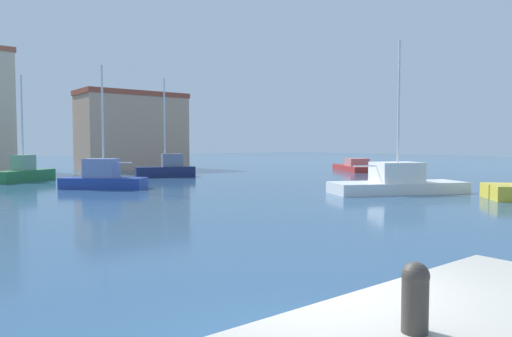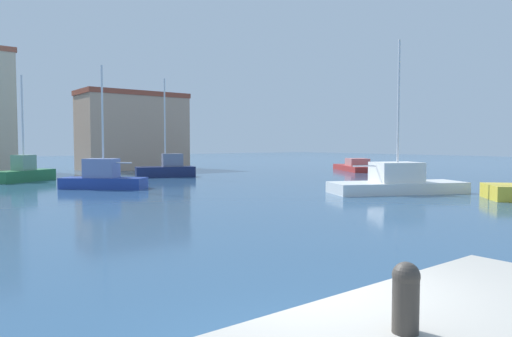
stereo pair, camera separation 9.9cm
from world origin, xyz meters
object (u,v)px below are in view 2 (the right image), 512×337
object	(u,v)px
motorboat_red_mid_harbor	(355,167)
sailboat_navy_distant_east	(167,169)
sailboat_blue_near_pier	(103,177)
mooring_bollard	(406,294)
sailboat_green_distant_north	(24,172)
sailboat_white_behind_lamppost	(397,182)

from	to	relation	value
motorboat_red_mid_harbor	sailboat_navy_distant_east	world-z (taller)	sailboat_navy_distant_east
sailboat_blue_near_pier	sailboat_navy_distant_east	distance (m)	9.98
mooring_bollard	sailboat_green_distant_north	xyz separation A→B (m)	(4.05, 34.14, -0.73)
sailboat_green_distant_north	sailboat_navy_distant_east	size ratio (longest dim) A/B	0.95
mooring_bollard	sailboat_navy_distant_east	size ratio (longest dim) A/B	0.08
sailboat_green_distant_north	sailboat_navy_distant_east	xyz separation A→B (m)	(10.18, -2.20, 0.01)
mooring_bollard	motorboat_red_mid_harbor	bearing A→B (deg)	40.45
sailboat_green_distant_north	mooring_bollard	bearing A→B (deg)	-96.77
sailboat_green_distant_north	sailboat_white_behind_lamppost	xyz separation A→B (m)	(14.34, -21.16, -0.05)
motorboat_red_mid_harbor	sailboat_navy_distant_east	xyz separation A→B (m)	(-18.56, 3.99, 0.24)
sailboat_green_distant_north	sailboat_navy_distant_east	bearing A→B (deg)	-12.18
motorboat_red_mid_harbor	sailboat_white_behind_lamppost	bearing A→B (deg)	-133.86
sailboat_green_distant_north	motorboat_red_mid_harbor	world-z (taller)	sailboat_green_distant_north
motorboat_red_mid_harbor	sailboat_navy_distant_east	bearing A→B (deg)	167.88
mooring_bollard	motorboat_red_mid_harbor	world-z (taller)	mooring_bollard
sailboat_navy_distant_east	mooring_bollard	bearing A→B (deg)	-114.01
sailboat_blue_near_pier	motorboat_red_mid_harbor	bearing A→B (deg)	5.33
sailboat_green_distant_north	sailboat_blue_near_pier	world-z (taller)	sailboat_green_distant_north
mooring_bollard	sailboat_blue_near_pier	xyz separation A→B (m)	(6.60, 25.52, -0.71)
mooring_bollard	sailboat_navy_distant_east	bearing A→B (deg)	65.99
sailboat_blue_near_pier	sailboat_navy_distant_east	xyz separation A→B (m)	(7.63, 6.43, -0.01)
sailboat_blue_near_pier	mooring_bollard	bearing A→B (deg)	-104.51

